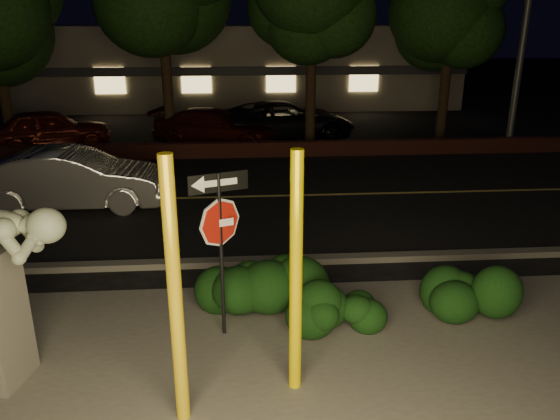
% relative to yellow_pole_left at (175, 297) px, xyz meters
% --- Properties ---
extents(ground, '(90.00, 90.00, 0.00)m').
position_rel_yellow_pole_left_xyz_m(ground, '(0.74, 11.21, -1.58)').
color(ground, black).
rests_on(ground, ground).
extents(patio, '(14.00, 6.00, 0.02)m').
position_rel_yellow_pole_left_xyz_m(patio, '(0.74, 0.21, -1.57)').
color(patio, '#4C4944').
rests_on(patio, ground).
extents(road, '(80.00, 8.00, 0.01)m').
position_rel_yellow_pole_left_xyz_m(road, '(0.74, 8.21, -1.57)').
color(road, black).
rests_on(road, ground).
extents(lane_marking, '(80.00, 0.12, 0.00)m').
position_rel_yellow_pole_left_xyz_m(lane_marking, '(0.74, 8.21, -1.56)').
color(lane_marking, '#B5A348').
rests_on(lane_marking, road).
extents(curb, '(80.00, 0.25, 0.12)m').
position_rel_yellow_pole_left_xyz_m(curb, '(0.74, 4.11, -1.52)').
color(curb, '#4C4944').
rests_on(curb, ground).
extents(brick_wall, '(40.00, 0.35, 0.50)m').
position_rel_yellow_pole_left_xyz_m(brick_wall, '(0.74, 12.51, -1.33)').
color(brick_wall, '#4F2119').
rests_on(brick_wall, ground).
extents(parking_lot, '(40.00, 12.00, 0.01)m').
position_rel_yellow_pole_left_xyz_m(parking_lot, '(0.74, 18.21, -1.57)').
color(parking_lot, black).
rests_on(parking_lot, ground).
extents(building, '(22.00, 10.20, 4.00)m').
position_rel_yellow_pole_left_xyz_m(building, '(0.74, 26.20, 0.42)').
color(building, slate).
rests_on(building, ground).
extents(yellow_pole_left, '(0.16, 0.16, 3.16)m').
position_rel_yellow_pole_left_xyz_m(yellow_pole_left, '(0.00, 0.00, 0.00)').
color(yellow_pole_left, gold).
rests_on(yellow_pole_left, ground).
extents(yellow_pole_right, '(0.15, 0.15, 3.07)m').
position_rel_yellow_pole_left_xyz_m(yellow_pole_right, '(1.35, 0.47, -0.04)').
color(yellow_pole_right, '#E7CC00').
rests_on(yellow_pole_right, ground).
extents(signpost, '(0.79, 0.31, 2.46)m').
position_rel_yellow_pole_left_xyz_m(signpost, '(0.43, 1.75, 0.17)').
color(signpost, black).
rests_on(signpost, ground).
extents(hedge_center, '(2.28, 1.53, 1.09)m').
position_rel_yellow_pole_left_xyz_m(hedge_center, '(0.91, 2.55, -1.04)').
color(hedge_center, black).
rests_on(hedge_center, ground).
extents(hedge_right, '(1.58, 0.98, 0.98)m').
position_rel_yellow_pole_left_xyz_m(hedge_right, '(2.08, 1.73, -1.09)').
color(hedge_right, black).
rests_on(hedge_right, ground).
extents(hedge_far_right, '(1.40, 1.00, 0.89)m').
position_rel_yellow_pole_left_xyz_m(hedge_far_right, '(4.19, 2.01, -1.13)').
color(hedge_far_right, black).
rests_on(hedge_far_right, ground).
extents(silver_sedan, '(4.40, 1.59, 1.44)m').
position_rel_yellow_pole_left_xyz_m(silver_sedan, '(-3.30, 7.71, -0.86)').
color(silver_sedan, '#B0AFB4').
rests_on(silver_sedan, ground).
extents(parked_car_red, '(4.38, 2.79, 1.39)m').
position_rel_yellow_pole_left_xyz_m(parked_car_red, '(-5.92, 14.32, -0.89)').
color(parked_car_red, maroon).
rests_on(parked_car_red, ground).
extents(parked_car_darkred, '(4.86, 3.10, 1.31)m').
position_rel_yellow_pole_left_xyz_m(parked_car_darkred, '(-0.13, 14.33, -0.92)').
color(parked_car_darkred, '#3B0F0A').
rests_on(parked_car_darkred, ground).
extents(parked_car_dark, '(5.52, 3.10, 1.46)m').
position_rel_yellow_pole_left_xyz_m(parked_car_dark, '(2.41, 15.05, -0.85)').
color(parked_car_dark, black).
rests_on(parked_car_dark, ground).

